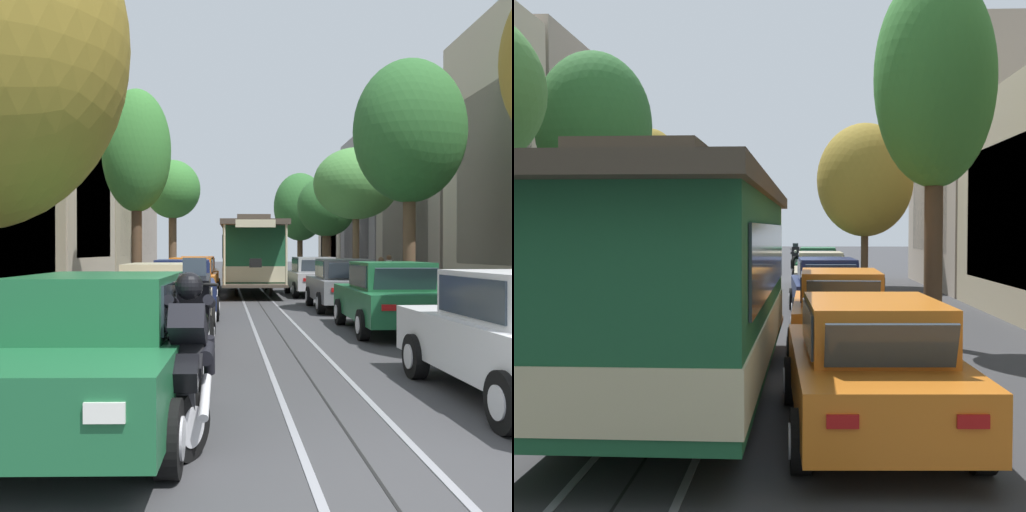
# 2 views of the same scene
# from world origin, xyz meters

# --- Properties ---
(ground_plane) EXTENTS (160.00, 160.00, 0.00)m
(ground_plane) POSITION_xyz_m (0.00, 20.06, 0.00)
(ground_plane) COLOR #38383A
(trolley_track_rails) EXTENTS (1.14, 58.16, 0.01)m
(trolley_track_rails) POSITION_xyz_m (0.00, 23.08, 0.00)
(trolley_track_rails) COLOR gray
(trolley_track_rails) RESTS_ON ground
(parked_car_green_near_left) EXTENTS (2.11, 4.41, 1.58)m
(parked_car_green_near_left) POSITION_xyz_m (-2.50, 1.81, 0.80)
(parked_car_green_near_left) COLOR #1E6038
(parked_car_green_near_left) RESTS_ON ground
(parked_car_beige_second_left) EXTENTS (2.00, 4.36, 1.58)m
(parked_car_beige_second_left) POSITION_xyz_m (-2.40, 7.55, 0.80)
(parked_car_beige_second_left) COLOR #C1B28E
(parked_car_beige_second_left) RESTS_ON ground
(parked_car_navy_mid_left) EXTENTS (2.11, 4.41, 1.58)m
(parked_car_navy_mid_left) POSITION_xyz_m (-2.39, 12.67, 0.80)
(parked_car_navy_mid_left) COLOR #19234C
(parked_car_navy_mid_left) RESTS_ON ground
(parked_car_orange_fourth_left) EXTENTS (2.06, 4.39, 1.58)m
(parked_car_orange_fourth_left) POSITION_xyz_m (-2.42, 18.06, 0.80)
(parked_car_orange_fourth_left) COLOR orange
(parked_car_orange_fourth_left) RESTS_ON ground
(parked_car_orange_fifth_left) EXTENTS (2.11, 4.41, 1.58)m
(parked_car_orange_fifth_left) POSITION_xyz_m (-2.44, 23.49, 0.80)
(parked_car_orange_fifth_left) COLOR orange
(parked_car_orange_fifth_left) RESTS_ON ground
(parked_car_white_near_right) EXTENTS (2.08, 4.40, 1.58)m
(parked_car_white_near_right) POSITION_xyz_m (2.43, 2.71, 0.80)
(parked_car_white_near_right) COLOR silver
(parked_car_white_near_right) RESTS_ON ground
(parked_car_green_second_right) EXTENTS (2.05, 4.38, 1.58)m
(parked_car_green_second_right) POSITION_xyz_m (2.50, 9.03, 0.80)
(parked_car_green_second_right) COLOR #1E6038
(parked_car_green_second_right) RESTS_ON ground
(parked_car_grey_mid_right) EXTENTS (2.05, 4.38, 1.58)m
(parked_car_grey_mid_right) POSITION_xyz_m (2.47, 14.26, 0.80)
(parked_car_grey_mid_right) COLOR slate
(parked_car_grey_mid_right) RESTS_ON ground
(parked_car_silver_fourth_right) EXTENTS (2.05, 4.38, 1.58)m
(parked_car_silver_fourth_right) POSITION_xyz_m (2.40, 20.23, 0.80)
(parked_car_silver_fourth_right) COLOR #B7B7BC
(parked_car_silver_fourth_right) RESTS_ON ground
(street_tree_kerb_left_near) EXTENTS (3.94, 3.77, 6.70)m
(street_tree_kerb_left_near) POSITION_xyz_m (-4.37, 3.13, 4.37)
(street_tree_kerb_left_near) COLOR brown
(street_tree_kerb_left_near) RESTS_ON ground
(street_tree_kerb_left_second) EXTENTS (2.46, 2.15, 7.61)m
(street_tree_kerb_left_second) POSITION_xyz_m (-4.35, 17.41, 5.33)
(street_tree_kerb_left_second) COLOR #4C3826
(street_tree_kerb_left_second) RESTS_ON ground
(street_tree_kerb_right_near) EXTENTS (2.35, 2.38, 6.33)m
(street_tree_kerb_right_near) POSITION_xyz_m (4.21, 4.51, 4.69)
(street_tree_kerb_right_near) COLOR brown
(street_tree_kerb_right_near) RESTS_ON ground
(street_tree_kerb_right_second) EXTENTS (3.21, 2.94, 7.28)m
(street_tree_kerb_right_second) POSITION_xyz_m (4.04, 12.56, 5.20)
(street_tree_kerb_right_second) COLOR brown
(street_tree_kerb_right_second) RESTS_ON ground
(cable_car_trolley) EXTENTS (2.75, 9.16, 3.28)m
(cable_car_trolley) POSITION_xyz_m (-0.00, 22.07, 1.66)
(cable_car_trolley) COLOR #1E5B38
(cable_car_trolley) RESTS_ON ground
(motorcycle_with_rider) EXTENTS (0.51, 1.87, 1.76)m
(motorcycle_with_rider) POSITION_xyz_m (-1.54, 1.28, 0.92)
(motorcycle_with_rider) COLOR black
(motorcycle_with_rider) RESTS_ON ground
(pedestrian_on_right_pavement) EXTENTS (0.55, 0.33, 1.56)m
(pedestrian_on_right_pavement) POSITION_xyz_m (5.47, 8.92, 0.88)
(pedestrian_on_right_pavement) COLOR #4C4233
(pedestrian_on_right_pavement) RESTS_ON ground
(fire_hydrant) EXTENTS (0.40, 0.22, 0.84)m
(fire_hydrant) POSITION_xyz_m (-3.80, 5.75, 0.42)
(fire_hydrant) COLOR red
(fire_hydrant) RESTS_ON ground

